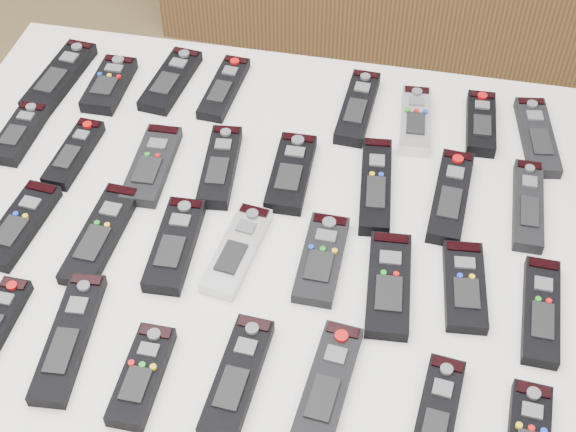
% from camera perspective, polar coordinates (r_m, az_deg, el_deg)
% --- Properties ---
extents(table, '(1.25, 0.88, 0.78)m').
position_cam_1_polar(table, '(1.31, 0.00, -2.30)').
color(table, white).
rests_on(table, ground).
extents(remote_0, '(0.07, 0.21, 0.02)m').
position_cam_1_polar(remote_0, '(1.58, -15.94, 9.49)').
color(remote_0, black).
rests_on(remote_0, table).
extents(remote_1, '(0.06, 0.15, 0.02)m').
position_cam_1_polar(remote_1, '(1.54, -12.60, 9.11)').
color(remote_1, black).
rests_on(remote_1, table).
extents(remote_2, '(0.08, 0.18, 0.02)m').
position_cam_1_polar(remote_2, '(1.53, -8.33, 9.52)').
color(remote_2, black).
rests_on(remote_2, table).
extents(remote_3, '(0.06, 0.18, 0.02)m').
position_cam_1_polar(remote_3, '(1.50, -4.57, 9.06)').
color(remote_3, black).
rests_on(remote_3, table).
extents(remote_4, '(0.06, 0.19, 0.02)m').
position_cam_1_polar(remote_4, '(1.46, 4.98, 7.70)').
color(remote_4, black).
rests_on(remote_4, table).
extents(remote_5, '(0.06, 0.17, 0.02)m').
position_cam_1_polar(remote_5, '(1.44, 9.03, 6.72)').
color(remote_5, '#B7B7BC').
rests_on(remote_5, table).
extents(remote_6, '(0.05, 0.16, 0.02)m').
position_cam_1_polar(remote_6, '(1.46, 13.56, 6.43)').
color(remote_6, black).
rests_on(remote_6, table).
extents(remote_7, '(0.08, 0.19, 0.02)m').
position_cam_1_polar(remote_7, '(1.46, 17.29, 5.42)').
color(remote_7, black).
rests_on(remote_7, table).
extents(remote_9, '(0.05, 0.14, 0.02)m').
position_cam_1_polar(remote_9, '(1.47, -18.54, 5.59)').
color(remote_9, black).
rests_on(remote_9, table).
extents(remote_10, '(0.05, 0.16, 0.02)m').
position_cam_1_polar(remote_10, '(1.41, -14.97, 4.32)').
color(remote_10, black).
rests_on(remote_10, table).
extents(remote_11, '(0.07, 0.18, 0.02)m').
position_cam_1_polar(remote_11, '(1.36, -9.65, 3.62)').
color(remote_11, black).
rests_on(remote_11, table).
extents(remote_12, '(0.07, 0.18, 0.02)m').
position_cam_1_polar(remote_12, '(1.34, -4.85, 3.55)').
color(remote_12, black).
rests_on(remote_12, table).
extents(remote_13, '(0.06, 0.17, 0.02)m').
position_cam_1_polar(remote_13, '(1.33, 0.22, 3.10)').
color(remote_13, black).
rests_on(remote_13, table).
extents(remote_14, '(0.07, 0.21, 0.02)m').
position_cam_1_polar(remote_14, '(1.31, 6.25, 2.17)').
color(remote_14, black).
rests_on(remote_14, table).
extents(remote_15, '(0.07, 0.20, 0.02)m').
position_cam_1_polar(remote_15, '(1.31, 11.49, 1.37)').
color(remote_15, black).
rests_on(remote_15, table).
extents(remote_16, '(0.05, 0.19, 0.02)m').
position_cam_1_polar(remote_16, '(1.33, 16.70, 0.76)').
color(remote_16, black).
rests_on(remote_16, table).
extents(remote_19, '(0.07, 0.18, 0.02)m').
position_cam_1_polar(remote_19, '(1.32, -18.53, -0.60)').
color(remote_19, black).
rests_on(remote_19, table).
extents(remote_20, '(0.06, 0.20, 0.02)m').
position_cam_1_polar(remote_20, '(1.27, -13.16, -1.28)').
color(remote_20, black).
rests_on(remote_20, table).
extents(remote_21, '(0.07, 0.18, 0.02)m').
position_cam_1_polar(remote_21, '(1.23, -8.05, -2.03)').
color(remote_21, black).
rests_on(remote_21, table).
extents(remote_22, '(0.07, 0.18, 0.02)m').
position_cam_1_polar(remote_22, '(1.22, -3.63, -2.43)').
color(remote_22, '#B7B7BC').
rests_on(remote_22, table).
extents(remote_23, '(0.06, 0.17, 0.02)m').
position_cam_1_polar(remote_23, '(1.21, 2.40, -3.05)').
color(remote_23, black).
rests_on(remote_23, table).
extents(remote_24, '(0.07, 0.19, 0.02)m').
position_cam_1_polar(remote_24, '(1.18, 7.17, -4.85)').
color(remote_24, black).
rests_on(remote_24, table).
extents(remote_25, '(0.07, 0.16, 0.02)m').
position_cam_1_polar(remote_25, '(1.20, 12.45, -4.89)').
color(remote_25, black).
rests_on(remote_25, table).
extents(remote_26, '(0.05, 0.18, 0.02)m').
position_cam_1_polar(remote_26, '(1.20, 17.56, -6.44)').
color(remote_26, black).
rests_on(remote_26, table).
extents(remote_30, '(0.07, 0.21, 0.02)m').
position_cam_1_polar(remote_30, '(1.16, -15.30, -8.31)').
color(remote_30, black).
rests_on(remote_30, table).
extents(remote_31, '(0.05, 0.15, 0.02)m').
position_cam_1_polar(remote_31, '(1.10, -10.35, -11.10)').
color(remote_31, black).
rests_on(remote_31, table).
extents(remote_32, '(0.06, 0.19, 0.02)m').
position_cam_1_polar(remote_32, '(1.09, -3.62, -11.33)').
color(remote_32, black).
rests_on(remote_32, table).
extents(remote_33, '(0.07, 0.19, 0.02)m').
position_cam_1_polar(remote_33, '(1.08, 2.81, -11.93)').
color(remote_33, black).
rests_on(remote_33, table).
extents(remote_34, '(0.07, 0.18, 0.02)m').
position_cam_1_polar(remote_34, '(1.07, 10.48, -14.05)').
color(remote_34, black).
rests_on(remote_34, table).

